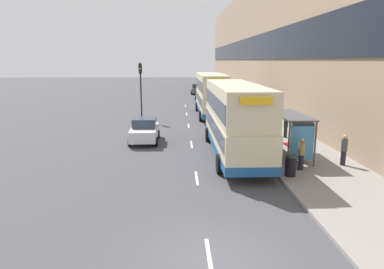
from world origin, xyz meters
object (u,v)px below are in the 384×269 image
bus_shelter (295,128)px  double_decker_bus_near (235,118)px  pedestrian_1 (344,150)px  pedestrian_2 (286,126)px  car_1 (145,130)px  traffic_light_far_kerb (141,82)px  litter_bin (291,165)px  car_2 (197,89)px  pedestrian_3 (254,126)px  pedestrian_at_shelter (301,154)px  car_0 (203,95)px  double_decker_bus_ahead (211,94)px

bus_shelter → double_decker_bus_near: size_ratio=0.38×
pedestrian_1 → pedestrian_2: bearing=98.5°
car_1 → traffic_light_far_kerb: size_ratio=0.70×
double_decker_bus_near → litter_bin: 5.05m
car_1 → car_2: size_ratio=0.92×
pedestrian_2 → car_1: bearing=-177.5°
pedestrian_3 → pedestrian_at_shelter: bearing=-83.3°
car_2 → car_1: bearing=-99.1°
car_0 → pedestrian_3: 24.49m
double_decker_bus_near → pedestrian_3: (2.06, 3.89, -1.24)m
car_2 → litter_bin: car_2 is taller
car_0 → pedestrian_1: pedestrian_1 is taller
litter_bin → traffic_light_far_kerb: (-8.95, 16.87, 2.97)m
car_1 → pedestrian_2: size_ratio=2.38×
double_decker_bus_ahead → car_0: (0.04, 13.14, -1.41)m
litter_bin → traffic_light_far_kerb: bearing=117.9°
car_0 → car_2: 10.36m
car_2 → litter_bin: (2.24, -42.96, -0.22)m
double_decker_bus_ahead → car_1: 12.91m
car_1 → pedestrian_at_shelter: size_ratio=2.30×
double_decker_bus_ahead → traffic_light_far_kerb: size_ratio=1.92×
pedestrian_1 → car_0: bearing=99.9°
bus_shelter → pedestrian_at_shelter: (-0.39, -2.23, -0.88)m
bus_shelter → litter_bin: size_ratio=4.00×
car_0 → litter_bin: size_ratio=3.84×
car_2 → pedestrian_at_shelter: (3.07, -42.02, 0.11)m
car_2 → pedestrian_at_shelter: pedestrian_at_shelter is taller
car_0 → car_1: (-5.81, -24.60, -0.03)m
pedestrian_3 → litter_bin: 8.21m
pedestrian_2 → car_2: bearing=97.6°
double_decker_bus_ahead → traffic_light_far_kerb: 7.50m
pedestrian_at_shelter → pedestrian_2: size_ratio=1.03×
litter_bin → traffic_light_far_kerb: 19.33m
double_decker_bus_ahead → litter_bin: (2.05, -19.46, -1.61)m
car_2 → traffic_light_far_kerb: bearing=-104.4°
double_decker_bus_near → pedestrian_at_shelter: (2.91, -3.37, -1.29)m
bus_shelter → pedestrian_3: (-1.24, 5.04, -0.83)m
pedestrian_1 → pedestrian_3: bearing=117.5°
traffic_light_far_kerb → double_decker_bus_near: bearing=-61.3°
double_decker_bus_ahead → traffic_light_far_kerb: (-6.90, -2.59, 1.35)m
car_1 → pedestrian_2: 10.20m
pedestrian_2 → litter_bin: 8.78m
double_decker_bus_near → double_decker_bus_ahead: 15.16m
pedestrian_1 → double_decker_bus_near: bearing=154.0°
bus_shelter → pedestrian_2: (1.15, 5.29, -0.91)m
double_decker_bus_near → litter_bin: double_decker_bus_near is taller
pedestrian_1 → bus_shelter: bearing=144.9°
pedestrian_at_shelter → pedestrian_3: (-0.85, 7.26, 0.06)m
pedestrian_2 → litter_bin: (-2.37, -8.45, -0.29)m
litter_bin → pedestrian_1: bearing=25.8°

